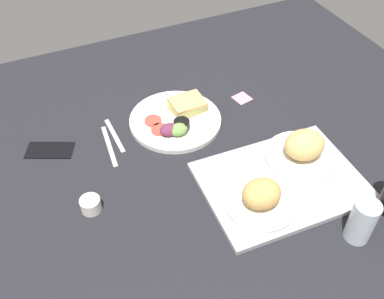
{
  "coord_description": "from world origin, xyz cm",
  "views": [
    {
      "loc": [
        40.51,
        87.79,
        95.6
      ],
      "look_at": [
        2.0,
        3.0,
        4.0
      ],
      "focal_mm": 40.93,
      "sensor_mm": 36.0,
      "label": 1
    }
  ],
  "objects": [
    {
      "name": "knife",
      "position": [
        23.41,
        -12.81,
        0.25
      ],
      "size": [
        2.98,
        19.05,
        0.5
      ],
      "primitive_type": "cube",
      "rotation": [
        0.0,
        0.0,
        1.49
      ],
      "color": "#B7B7BC",
      "rests_on": "ground_plane"
    },
    {
      "name": "serving_tray",
      "position": [
        -17.16,
        22.83,
        0.8
      ],
      "size": [
        46.24,
        34.71,
        1.6
      ],
      "primitive_type": "cube",
      "rotation": [
        0.0,
        0.0,
        -0.04
      ],
      "color": "#9EA0A3",
      "rests_on": "ground_plane"
    },
    {
      "name": "bread_plate_far",
      "position": [
        -6.92,
        28.0,
        4.78
      ],
      "size": [
        19.68,
        19.68,
        8.7
      ],
      "color": "white",
      "rests_on": "serving_tray"
    },
    {
      "name": "fork",
      "position": [
        20.41,
        -16.81,
        0.25
      ],
      "size": [
        1.88,
        17.03,
        0.5
      ],
      "primitive_type": "cube",
      "rotation": [
        0.0,
        0.0,
        1.6
      ],
      "color": "#B7B7BC",
      "rests_on": "ground_plane"
    },
    {
      "name": "bread_plate_near",
      "position": [
        -27.32,
        17.74,
        5.26
      ],
      "size": [
        21.78,
        21.78,
        9.67
      ],
      "color": "white",
      "rests_on": "serving_tray"
    },
    {
      "name": "cell_phone",
      "position": [
        40.8,
        -18.55,
        0.4
      ],
      "size": [
        16.09,
        12.57,
        0.8
      ],
      "primitive_type": "cube",
      "rotation": [
        0.0,
        0.0,
        -0.43
      ],
      "color": "black",
      "rests_on": "ground_plane"
    },
    {
      "name": "plate_with_salad",
      "position": [
        -0.24,
        -14.4,
        1.63
      ],
      "size": [
        30.39,
        30.39,
        5.4
      ],
      "color": "white",
      "rests_on": "ground_plane"
    },
    {
      "name": "espresso_cup",
      "position": [
        34.98,
        9.2,
        2.0
      ],
      "size": [
        5.6,
        5.6,
        4.0
      ],
      "primitive_type": "cylinder",
      "color": "silver",
      "rests_on": "ground_plane"
    },
    {
      "name": "sticky_note",
      "position": [
        -26.56,
        -17.02,
        0.06
      ],
      "size": [
        6.64,
        6.64,
        0.12
      ],
      "primitive_type": "cube",
      "rotation": [
        0.0,
        0.0,
        0.21
      ],
      "color": "pink",
      "rests_on": "ground_plane"
    },
    {
      "name": "ground_plane",
      "position": [
        0.0,
        0.0,
        -1.5
      ],
      "size": [
        190.0,
        150.0,
        3.0
      ],
      "primitive_type": "cube",
      "color": "black"
    },
    {
      "name": "drinking_glass",
      "position": [
        -25.15,
        45.99,
        6.31
      ],
      "size": [
        6.54,
        6.54,
        12.61
      ],
      "primitive_type": "cylinder",
      "color": "silver",
      "rests_on": "ground_plane"
    }
  ]
}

